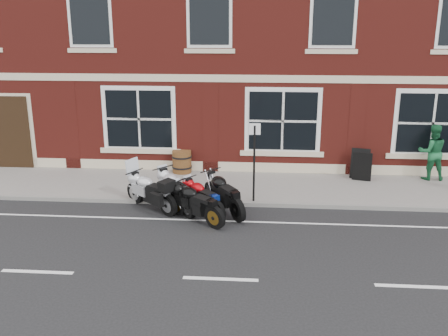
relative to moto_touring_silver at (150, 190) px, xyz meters
The scene contains 13 objects.
ground 2.63m from the moto_touring_silver, 22.63° to the right, with size 80.00×80.00×0.00m, color black.
sidewalk 3.15m from the moto_touring_silver, 40.30° to the left, with size 30.00×3.00×0.12m, color slate.
kerb 2.47m from the moto_touring_silver, 10.31° to the left, with size 30.00×0.16×0.12m, color slate.
pub_building 11.20m from the moto_touring_silver, 76.00° to the left, with size 24.00×12.00×12.00m, color maroon.
moto_touring_silver is the anchor object (origin of this frame).
moto_sport_red 1.56m from the moto_touring_silver, ahead, with size 1.42×1.51×0.88m.
moto_sport_black 1.63m from the moto_touring_silver, 30.01° to the right, with size 1.73×1.42×0.95m.
moto_sport_silver 0.75m from the moto_touring_silver, ahead, with size 1.42×1.96×1.03m.
moto_naked_black 2.15m from the moto_touring_silver, ahead, with size 1.32×1.99×1.02m.
pedestrian_right 9.41m from the moto_touring_silver, 19.75° to the left, with size 0.92×0.71×1.88m, color #195932.
a_board_sign 7.11m from the moto_touring_silver, 24.02° to the left, with size 0.62×0.41×1.03m, color black, non-canonical shape.
barrel_planter 3.33m from the moto_touring_silver, 83.39° to the left, with size 0.70×0.70×0.78m.
parking_sign 3.15m from the moto_touring_silver, 10.71° to the left, with size 0.33×0.06×2.34m.
Camera 1 is at (0.82, -12.42, 5.21)m, focal length 40.00 mm.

